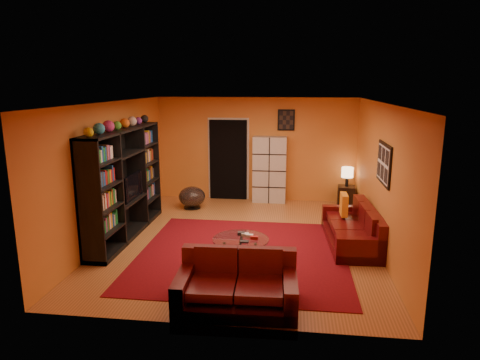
# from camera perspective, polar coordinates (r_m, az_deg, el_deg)

# --- Properties ---
(floor) EXTENTS (6.00, 6.00, 0.00)m
(floor) POSITION_cam_1_polar(r_m,az_deg,el_deg) (8.29, 0.20, -7.97)
(floor) COLOR #9B5E30
(floor) RESTS_ON ground
(ceiling) EXTENTS (6.00, 6.00, 0.00)m
(ceiling) POSITION_cam_1_polar(r_m,az_deg,el_deg) (7.76, 0.21, 10.30)
(ceiling) COLOR white
(ceiling) RESTS_ON wall_back
(wall_back) EXTENTS (6.00, 0.00, 6.00)m
(wall_back) POSITION_cam_1_polar(r_m,az_deg,el_deg) (10.86, 2.12, 4.10)
(wall_back) COLOR orange
(wall_back) RESTS_ON floor
(wall_front) EXTENTS (6.00, 0.00, 6.00)m
(wall_front) POSITION_cam_1_polar(r_m,az_deg,el_deg) (5.06, -3.93, -6.11)
(wall_front) COLOR orange
(wall_front) RESTS_ON floor
(wall_left) EXTENTS (0.00, 6.00, 6.00)m
(wall_left) POSITION_cam_1_polar(r_m,az_deg,el_deg) (8.58, -16.61, 1.25)
(wall_left) COLOR orange
(wall_left) RESTS_ON floor
(wall_right) EXTENTS (0.00, 6.00, 6.00)m
(wall_right) POSITION_cam_1_polar(r_m,az_deg,el_deg) (8.02, 18.23, 0.36)
(wall_right) COLOR orange
(wall_right) RESTS_ON floor
(rug) EXTENTS (3.60, 3.60, 0.01)m
(rug) POSITION_cam_1_polar(r_m,az_deg,el_deg) (7.63, 0.31, -9.81)
(rug) COLOR #5A0A13
(rug) RESTS_ON floor
(doorway) EXTENTS (0.95, 0.10, 2.04)m
(doorway) POSITION_cam_1_polar(r_m,az_deg,el_deg) (10.95, -1.57, 2.69)
(doorway) COLOR black
(doorway) RESTS_ON floor
(wall_art_right) EXTENTS (0.03, 1.00, 0.70)m
(wall_art_right) POSITION_cam_1_polar(r_m,az_deg,el_deg) (7.67, 18.66, 2.08)
(wall_art_right) COLOR black
(wall_art_right) RESTS_ON wall_right
(wall_art_back) EXTENTS (0.42, 0.03, 0.52)m
(wall_art_back) POSITION_cam_1_polar(r_m,az_deg,el_deg) (10.71, 6.18, 7.96)
(wall_art_back) COLOR black
(wall_art_back) RESTS_ON wall_back
(entertainment_unit) EXTENTS (0.45, 3.00, 2.10)m
(entertainment_unit) POSITION_cam_1_polar(r_m,az_deg,el_deg) (8.55, -15.12, -0.42)
(entertainment_unit) COLOR black
(entertainment_unit) RESTS_ON floor
(tv) EXTENTS (0.86, 0.11, 0.50)m
(tv) POSITION_cam_1_polar(r_m,az_deg,el_deg) (8.62, -14.58, -0.83)
(tv) COLOR black
(tv) RESTS_ON entertainment_unit
(sofa) EXTENTS (0.95, 2.10, 0.85)m
(sofa) POSITION_cam_1_polar(r_m,az_deg,el_deg) (8.28, 15.16, -6.33)
(sofa) COLOR #45090C
(sofa) RESTS_ON rug
(loveseat) EXTENTS (1.64, 1.02, 0.85)m
(loveseat) POSITION_cam_1_polar(r_m,az_deg,el_deg) (5.95, -0.39, -13.69)
(loveseat) COLOR #45090C
(loveseat) RESTS_ON rug
(throw_pillow) EXTENTS (0.12, 0.42, 0.42)m
(throw_pillow) POSITION_cam_1_polar(r_m,az_deg,el_deg) (8.58, 13.68, -3.18)
(throw_pillow) COLOR orange
(throw_pillow) RESTS_ON sofa
(coffee_table) EXTENTS (0.92, 0.92, 0.46)m
(coffee_table) POSITION_cam_1_polar(r_m,az_deg,el_deg) (7.02, 0.09, -8.22)
(coffee_table) COLOR silver
(coffee_table) RESTS_ON floor
(storage_cabinet) EXTENTS (0.83, 0.37, 1.65)m
(storage_cabinet) POSITION_cam_1_polar(r_m,az_deg,el_deg) (10.72, 3.95, 1.40)
(storage_cabinet) COLOR beige
(storage_cabinet) RESTS_ON floor
(bowl_chair) EXTENTS (0.64, 0.64, 0.52)m
(bowl_chair) POSITION_cam_1_polar(r_m,az_deg,el_deg) (10.30, -6.42, -2.25)
(bowl_chair) COLOR black
(bowl_chair) RESTS_ON floor
(side_table) EXTENTS (0.42, 0.42, 0.50)m
(side_table) POSITION_cam_1_polar(r_m,az_deg,el_deg) (10.73, 13.95, -2.11)
(side_table) COLOR black
(side_table) RESTS_ON floor
(table_lamp) EXTENTS (0.28, 0.28, 0.47)m
(table_lamp) POSITION_cam_1_polar(r_m,az_deg,el_deg) (10.60, 14.12, 0.92)
(table_lamp) COLOR black
(table_lamp) RESTS_ON side_table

